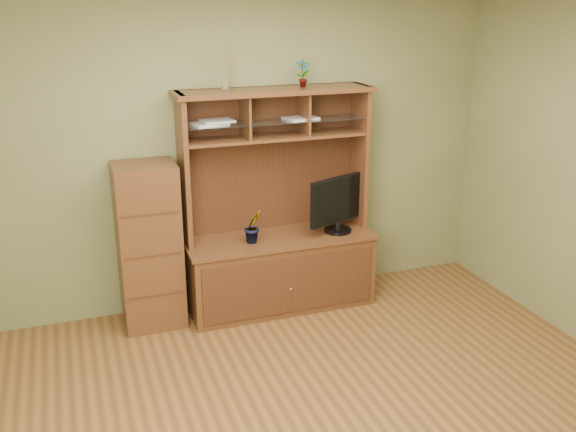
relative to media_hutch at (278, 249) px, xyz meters
name	(u,v)px	position (x,y,z in m)	size (l,w,h in m)	color
room	(339,226)	(-0.21, -1.73, 0.83)	(4.54, 4.04, 2.74)	brown
media_hutch	(278,249)	(0.00, 0.00, 0.00)	(1.66, 0.61, 1.90)	#4C2C15
monitor	(338,203)	(0.52, -0.08, 0.39)	(0.60, 0.28, 0.50)	black
orchid_plant	(253,226)	(-0.25, -0.08, 0.27)	(0.16, 0.13, 0.28)	#24591E
top_plant	(303,73)	(0.24, 0.08, 1.49)	(0.12, 0.08, 0.22)	#3B6423
reed_diffuser	(225,75)	(-0.41, 0.08, 1.50)	(0.06, 0.06, 0.32)	silver
magazines	(242,121)	(-0.28, 0.08, 1.13)	(1.09, 0.27, 0.04)	silver
side_cabinet	(149,246)	(-1.10, 0.03, 0.16)	(0.49, 0.45, 1.37)	#4C2C15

